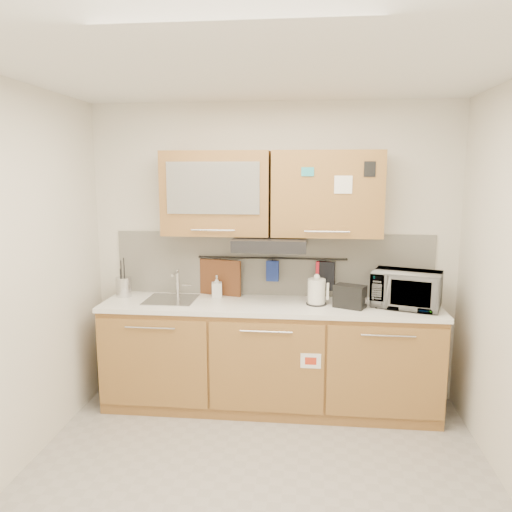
# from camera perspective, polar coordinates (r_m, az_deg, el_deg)

# --- Properties ---
(floor) EXTENTS (3.20, 3.20, 0.00)m
(floor) POSITION_cam_1_polar(r_m,az_deg,el_deg) (3.50, -0.22, -25.39)
(floor) COLOR #9E9993
(floor) RESTS_ON ground
(ceiling) EXTENTS (3.20, 3.20, 0.00)m
(ceiling) POSITION_cam_1_polar(r_m,az_deg,el_deg) (2.93, -0.25, 21.22)
(ceiling) COLOR white
(ceiling) RESTS_ON wall_back
(wall_back) EXTENTS (3.20, 0.00, 3.20)m
(wall_back) POSITION_cam_1_polar(r_m,az_deg,el_deg) (4.42, 1.89, 0.37)
(wall_back) COLOR silver
(wall_back) RESTS_ON ground
(wall_left) EXTENTS (0.00, 3.00, 3.00)m
(wall_left) POSITION_cam_1_polar(r_m,az_deg,el_deg) (3.51, -27.24, -3.16)
(wall_left) COLOR silver
(wall_left) RESTS_ON ground
(base_cabinet) EXTENTS (2.80, 0.64, 0.88)m
(base_cabinet) POSITION_cam_1_polar(r_m,az_deg,el_deg) (4.36, 1.52, -11.96)
(base_cabinet) COLOR #AA773C
(base_cabinet) RESTS_ON floor
(countertop) EXTENTS (2.82, 0.62, 0.04)m
(countertop) POSITION_cam_1_polar(r_m,az_deg,el_deg) (4.20, 1.55, -5.70)
(countertop) COLOR white
(countertop) RESTS_ON base_cabinet
(backsplash) EXTENTS (2.80, 0.02, 0.56)m
(backsplash) POSITION_cam_1_polar(r_m,az_deg,el_deg) (4.43, 1.87, -0.93)
(backsplash) COLOR silver
(backsplash) RESTS_ON countertop
(upper_cabinets) EXTENTS (1.82, 0.37, 0.70)m
(upper_cabinets) POSITION_cam_1_polar(r_m,az_deg,el_deg) (4.19, 1.68, 7.16)
(upper_cabinets) COLOR #AA773C
(upper_cabinets) RESTS_ON wall_back
(range_hood) EXTENTS (0.60, 0.46, 0.10)m
(range_hood) POSITION_cam_1_polar(r_m,az_deg,el_deg) (4.16, 1.65, 1.45)
(range_hood) COLOR black
(range_hood) RESTS_ON upper_cabinets
(sink) EXTENTS (0.42, 0.40, 0.26)m
(sink) POSITION_cam_1_polar(r_m,az_deg,el_deg) (4.36, -9.66, -4.94)
(sink) COLOR silver
(sink) RESTS_ON countertop
(utensil_rail) EXTENTS (1.30, 0.02, 0.02)m
(utensil_rail) POSITION_cam_1_polar(r_m,az_deg,el_deg) (4.38, 1.84, -0.25)
(utensil_rail) COLOR black
(utensil_rail) RESTS_ON backsplash
(utensil_crock) EXTENTS (0.18, 0.18, 0.34)m
(utensil_crock) POSITION_cam_1_polar(r_m,az_deg,el_deg) (4.56, -14.87, -3.40)
(utensil_crock) COLOR silver
(utensil_crock) RESTS_ON countertop
(kettle) EXTENTS (0.19, 0.17, 0.26)m
(kettle) POSITION_cam_1_polar(r_m,az_deg,el_deg) (4.17, 6.94, -4.15)
(kettle) COLOR silver
(kettle) RESTS_ON countertop
(toaster) EXTENTS (0.28, 0.23, 0.18)m
(toaster) POSITION_cam_1_polar(r_m,az_deg,el_deg) (4.12, 10.67, -4.53)
(toaster) COLOR black
(toaster) RESTS_ON countertop
(microwave) EXTENTS (0.61, 0.51, 0.29)m
(microwave) POSITION_cam_1_polar(r_m,az_deg,el_deg) (4.24, 16.81, -3.66)
(microwave) COLOR #999999
(microwave) RESTS_ON countertop
(soap_bottle) EXTENTS (0.10, 0.10, 0.19)m
(soap_bottle) POSITION_cam_1_polar(r_m,az_deg,el_deg) (4.39, -4.50, -3.48)
(soap_bottle) COLOR #999999
(soap_bottle) RESTS_ON countertop
(cutting_board) EXTENTS (0.38, 0.13, 0.48)m
(cutting_board) POSITION_cam_1_polar(r_m,az_deg,el_deg) (4.47, -4.09, -3.46)
(cutting_board) COLOR brown
(cutting_board) RESTS_ON utensil_rail
(oven_mitt) EXTENTS (0.11, 0.04, 0.18)m
(oven_mitt) POSITION_cam_1_polar(r_m,az_deg,el_deg) (4.38, 1.89, -1.72)
(oven_mitt) COLOR navy
(oven_mitt) RESTS_ON utensil_rail
(dark_pouch) EXTENTS (0.17, 0.08, 0.25)m
(dark_pouch) POSITION_cam_1_polar(r_m,az_deg,el_deg) (4.38, 7.93, -2.26)
(dark_pouch) COLOR black
(dark_pouch) RESTS_ON utensil_rail
(pot_holder) EXTENTS (0.13, 0.02, 0.17)m
(pot_holder) POSITION_cam_1_polar(r_m,az_deg,el_deg) (4.37, 7.72, -1.72)
(pot_holder) COLOR red
(pot_holder) RESTS_ON utensil_rail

